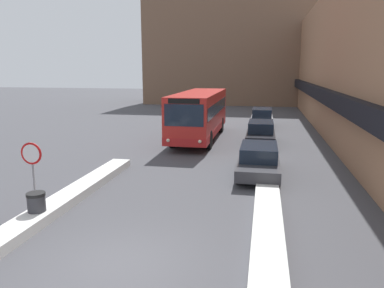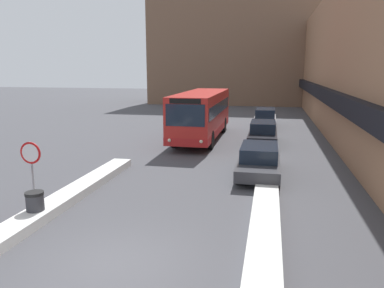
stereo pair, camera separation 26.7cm
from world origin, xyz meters
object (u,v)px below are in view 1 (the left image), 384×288
parked_car_front (259,160)px  trash_bin (37,207)px  city_bus (199,114)px  parked_car_back (262,118)px  parked_car_middle (261,133)px  stop_sign (32,161)px

parked_car_front → trash_bin: (-6.86, -6.81, -0.22)m
city_bus → trash_bin: 15.34m
parked_car_back → trash_bin: bearing=-107.8°
parked_car_middle → stop_sign: size_ratio=2.03×
parked_car_front → parked_car_middle: parked_car_middle is taller
parked_car_middle → stop_sign: 15.31m
parked_car_front → trash_bin: bearing=-135.2°
parked_car_back → trash_bin: (-6.86, -21.33, -0.29)m
city_bus → parked_car_back: bearing=56.3°
parked_car_back → parked_car_front: bearing=-90.0°
parked_car_front → trash_bin: 9.66m
city_bus → parked_car_back: size_ratio=2.14×
parked_car_middle → stop_sign: (-7.50, -13.31, 1.00)m
parked_car_front → parked_car_middle: (-0.00, 7.39, 0.03)m
city_bus → trash_bin: bearing=-100.0°
city_bus → stop_sign: size_ratio=4.34×
city_bus → stop_sign: (-3.31, -14.16, -0.04)m
parked_car_front → parked_car_back: parked_car_back is taller
stop_sign → trash_bin: size_ratio=2.51×
trash_bin → parked_car_front: bearing=44.8°
city_bus → stop_sign: city_bus is taller
parked_car_front → parked_car_back: bearing=90.0°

